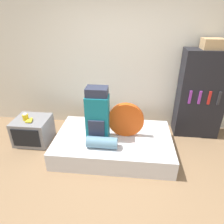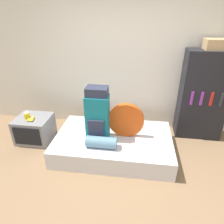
# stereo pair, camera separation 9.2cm
# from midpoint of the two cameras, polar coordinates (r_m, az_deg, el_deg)

# --- Properties ---
(ground_plane) EXTENTS (16.00, 16.00, 0.00)m
(ground_plane) POSITION_cam_midpoint_polar(r_m,az_deg,el_deg) (2.89, -0.50, -22.18)
(ground_plane) COLOR #846647
(wall_back) EXTENTS (8.00, 0.05, 2.60)m
(wall_back) POSITION_cam_midpoint_polar(r_m,az_deg,el_deg) (3.86, 2.58, 13.87)
(wall_back) COLOR silver
(wall_back) RESTS_ON ground_plane
(bed) EXTENTS (1.92, 1.19, 0.31)m
(bed) POSITION_cam_midpoint_polar(r_m,az_deg,el_deg) (3.45, -0.35, -8.99)
(bed) COLOR silver
(bed) RESTS_ON ground_plane
(backpack) EXTENTS (0.35, 0.29, 0.87)m
(backpack) POSITION_cam_midpoint_polar(r_m,az_deg,el_deg) (3.12, -5.00, -0.78)
(backpack) COLOR #14707F
(backpack) RESTS_ON bed
(tent_bag) EXTENTS (0.58, 0.09, 0.58)m
(tent_bag) POSITION_cam_midpoint_polar(r_m,az_deg,el_deg) (3.24, 3.18, -2.28)
(tent_bag) COLOR #D14C14
(tent_bag) RESTS_ON bed
(sleeping_roll) EXTENTS (0.47, 0.18, 0.18)m
(sleeping_roll) POSITION_cam_midpoint_polar(r_m,az_deg,el_deg) (3.06, -3.75, -8.70)
(sleeping_roll) COLOR #5B849E
(sleeping_roll) RESTS_ON bed
(television) EXTENTS (0.60, 0.56, 0.46)m
(television) POSITION_cam_midpoint_polar(r_m,az_deg,el_deg) (3.94, -22.22, -4.84)
(television) COLOR gray
(television) RESTS_ON ground_plane
(canister) EXTENTS (0.10, 0.10, 0.12)m
(canister) POSITION_cam_midpoint_polar(r_m,az_deg,el_deg) (3.82, -24.14, -1.33)
(canister) COLOR gold
(canister) RESTS_ON television
(banana_bunch) EXTENTS (0.14, 0.18, 0.04)m
(banana_bunch) POSITION_cam_midpoint_polar(r_m,az_deg,el_deg) (3.77, -23.04, -2.14)
(banana_bunch) COLOR yellow
(banana_bunch) RESTS_ON television
(bookshelf) EXTENTS (0.81, 0.40, 1.62)m
(bookshelf) POSITION_cam_midpoint_polar(r_m,az_deg,el_deg) (3.97, 23.44, 4.51)
(bookshelf) COLOR black
(bookshelf) RESTS_ON ground_plane
(cardboard_box) EXTENTS (0.33, 0.28, 0.17)m
(cardboard_box) POSITION_cam_midpoint_polar(r_m,az_deg,el_deg) (3.75, 26.17, 17.10)
(cardboard_box) COLOR tan
(cardboard_box) RESTS_ON bookshelf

